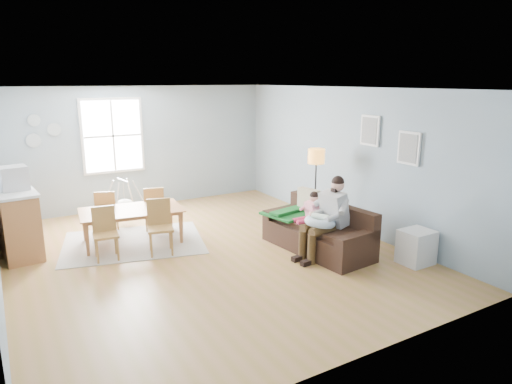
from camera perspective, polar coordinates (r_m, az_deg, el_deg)
room at (r=7.21m, az=-6.74°, el=10.51°), size 8.40×9.40×3.90m
window at (r=10.38m, az=-17.49°, el=6.71°), size 1.32×0.08×1.62m
pictures at (r=8.13m, az=16.24°, el=6.39°), size 0.05×1.34×0.74m
wall_plates at (r=10.15m, az=-25.33°, el=6.90°), size 0.67×0.02×0.66m
sofa at (r=7.86m, az=7.95°, el=-5.18°), size 1.04×2.05×0.80m
green_throw at (r=8.21m, az=4.44°, el=-2.60°), size 1.04×0.92×0.04m
beige_pillow at (r=8.23m, az=6.60°, el=-1.13°), size 0.21×0.46×0.45m
father at (r=7.46m, az=8.87°, el=-2.88°), size 0.97×0.47×1.33m
nursing_pillow at (r=7.39m, az=8.01°, el=-3.72°), size 0.53×0.52×0.20m
infant at (r=7.38m, az=7.81°, el=-3.10°), size 0.23×0.35×0.13m
toddler at (r=7.83m, az=6.71°, el=-2.25°), size 0.49×0.24×0.77m
floor_lamp at (r=8.74m, az=7.53°, el=3.61°), size 0.31×0.31×1.56m
storage_cube at (r=7.65m, az=19.37°, el=-6.51°), size 0.50×0.44×0.54m
rug at (r=8.47m, az=-15.05°, el=-6.11°), size 2.76×2.33×0.01m
dining_table at (r=8.38m, az=-15.18°, el=-4.18°), size 1.84×1.17×0.61m
chair_sw at (r=7.76m, az=-18.36°, el=-4.53°), size 0.43×0.43×0.85m
chair_se at (r=7.77m, az=-11.94°, el=-3.80°), size 0.50×0.50×0.91m
chair_nw at (r=8.90m, az=-18.20°, el=-2.16°), size 0.50×0.50×0.85m
chair_ne at (r=8.91m, az=-12.62°, el=-1.74°), size 0.48×0.48×0.86m
counter at (r=8.81m, az=-27.99°, el=-2.74°), size 0.75×2.02×1.11m
monitor at (r=8.28m, az=-28.09°, el=1.54°), size 0.45×0.43×0.38m
baby_swing at (r=9.55m, az=-16.11°, el=-1.43°), size 1.00×1.02×0.89m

